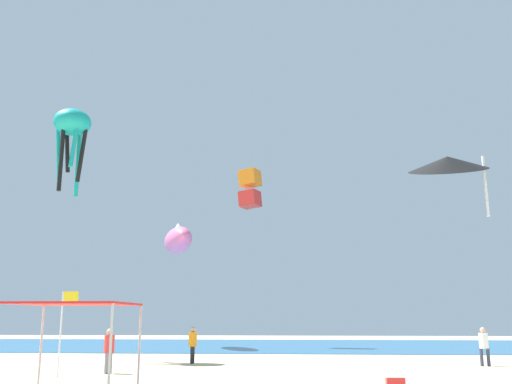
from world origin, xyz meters
name	(u,v)px	position (x,y,z in m)	size (l,w,h in m)	color
ocean_strip	(295,345)	(0.00, 29.53, 0.01)	(110.00, 23.31, 0.03)	#28608C
canopy_tent	(75,308)	(-5.88, -1.41, 2.38)	(3.07, 2.76, 2.51)	#B2B2B7
person_leftmost	(109,347)	(-7.06, 5.31, 1.00)	(0.40, 0.45, 1.70)	slate
person_rightmost	(484,343)	(8.58, 9.92, 0.99)	(0.45, 0.40, 1.69)	#33384C
person_far_shore	(193,342)	(-4.74, 10.63, 0.99)	(0.40, 0.45, 1.69)	black
banner_flag	(63,324)	(-8.23, 3.53, 1.88)	(0.61, 0.06, 3.05)	silver
cooler_box	(395,382)	(3.24, 1.36, 0.18)	(0.57, 0.37, 0.35)	red
kite_box_orange	(250,189)	(-3.32, 26.14, 11.96)	(1.88, 1.82, 3.01)	orange
kite_octopus_teal	(72,127)	(-11.99, 11.98, 12.41)	(2.83, 2.83, 4.78)	teal
kite_inflatable_pink	(178,240)	(-8.55, 24.54, 7.75)	(4.07, 6.73, 2.43)	pink
kite_delta_black	(448,163)	(9.62, 17.54, 11.40)	(5.66, 5.67, 4.62)	black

